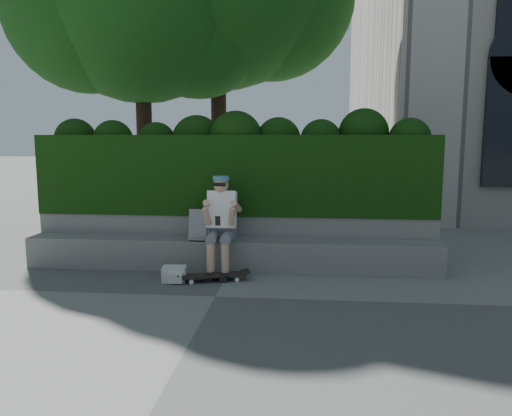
# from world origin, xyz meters

# --- Properties ---
(ground) EXTENTS (80.00, 80.00, 0.00)m
(ground) POSITION_xyz_m (0.00, 0.00, 0.00)
(ground) COLOR slate
(ground) RESTS_ON ground
(bench_ledge) EXTENTS (6.00, 0.45, 0.45)m
(bench_ledge) POSITION_xyz_m (0.00, 1.25, 0.23)
(bench_ledge) COLOR gray
(bench_ledge) RESTS_ON ground
(planter_wall) EXTENTS (6.00, 0.50, 0.75)m
(planter_wall) POSITION_xyz_m (0.00, 1.73, 0.38)
(planter_wall) COLOR gray
(planter_wall) RESTS_ON ground
(hedge) EXTENTS (6.00, 1.00, 1.20)m
(hedge) POSITION_xyz_m (0.00, 1.95, 1.35)
(hedge) COLOR black
(hedge) RESTS_ON planter_wall
(person) EXTENTS (0.40, 0.76, 1.38)m
(person) POSITION_xyz_m (-0.10, 1.07, 0.75)
(person) COLOR slate
(person) RESTS_ON ground
(skateboard) EXTENTS (0.89, 0.45, 0.09)m
(skateboard) POSITION_xyz_m (-0.14, 0.65, 0.08)
(skateboard) COLOR black
(skateboard) RESTS_ON ground
(backpack_plaid) EXTENTS (0.31, 0.18, 0.44)m
(backpack_plaid) POSITION_xyz_m (-0.41, 1.15, 0.67)
(backpack_plaid) COLOR #A6A5AA
(backpack_plaid) RESTS_ON bench_ledge
(backpack_ground) EXTENTS (0.33, 0.25, 0.20)m
(backpack_ground) POSITION_xyz_m (-0.66, 0.59, 0.10)
(backpack_ground) COLOR beige
(backpack_ground) RESTS_ON ground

